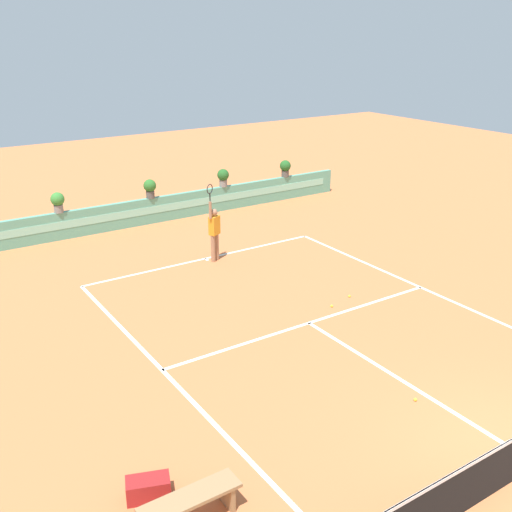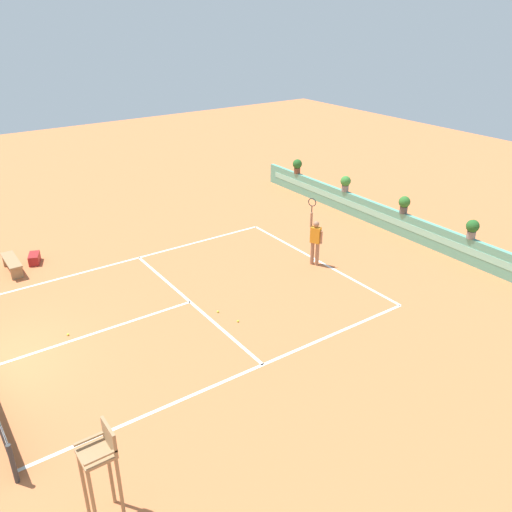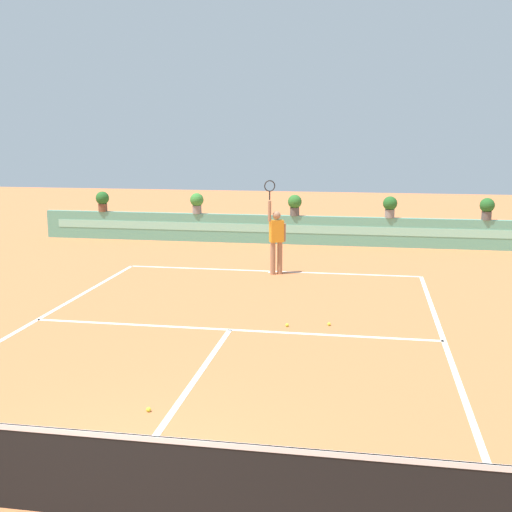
# 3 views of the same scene
# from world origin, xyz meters

# --- Properties ---
(ground_plane) EXTENTS (60.00, 60.00, 0.00)m
(ground_plane) POSITION_xyz_m (0.00, 6.00, 0.00)
(ground_plane) COLOR #C66B3D
(court_lines) EXTENTS (8.32, 11.94, 0.01)m
(court_lines) POSITION_xyz_m (0.00, 6.72, 0.00)
(court_lines) COLOR white
(court_lines) RESTS_ON ground
(net) EXTENTS (8.92, 0.10, 1.00)m
(net) POSITION_xyz_m (0.00, 0.00, 0.51)
(net) COLOR #333333
(net) RESTS_ON ground
(back_wall_barrier) EXTENTS (18.00, 0.21, 1.00)m
(back_wall_barrier) POSITION_xyz_m (0.00, 16.39, 0.50)
(back_wall_barrier) COLOR #599E84
(back_wall_barrier) RESTS_ON ground
(tennis_player) EXTENTS (0.57, 0.36, 2.58)m
(tennis_player) POSITION_xyz_m (0.19, 11.57, 1.05)
(tennis_player) COLOR #9E7051
(tennis_player) RESTS_ON ground
(tennis_ball_near_baseline) EXTENTS (0.07, 0.07, 0.07)m
(tennis_ball_near_baseline) POSITION_xyz_m (1.09, 6.80, 0.03)
(tennis_ball_near_baseline) COLOR #CCE033
(tennis_ball_near_baseline) RESTS_ON ground
(tennis_ball_mid_court) EXTENTS (0.07, 0.07, 0.07)m
(tennis_ball_mid_court) POSITION_xyz_m (-0.33, 2.50, 0.03)
(tennis_ball_mid_court) COLOR #CCE033
(tennis_ball_mid_court) RESTS_ON ground
(tennis_ball_by_sideline) EXTENTS (0.07, 0.07, 0.07)m
(tennis_ball_by_sideline) POSITION_xyz_m (1.92, 7.02, 0.03)
(tennis_ball_by_sideline) COLOR #CCE033
(tennis_ball_by_sideline) RESTS_ON ground
(potted_plant_left) EXTENTS (0.48, 0.48, 0.72)m
(potted_plant_left) POSITION_xyz_m (-3.32, 16.39, 1.41)
(potted_plant_left) COLOR gray
(potted_plant_left) RESTS_ON back_wall_barrier
(potted_plant_right) EXTENTS (0.48, 0.48, 0.72)m
(potted_plant_right) POSITION_xyz_m (3.37, 16.39, 1.41)
(potted_plant_right) COLOR gray
(potted_plant_right) RESTS_ON back_wall_barrier
(potted_plant_far_right) EXTENTS (0.48, 0.48, 0.72)m
(potted_plant_far_right) POSITION_xyz_m (6.49, 16.39, 1.41)
(potted_plant_far_right) COLOR #514C47
(potted_plant_far_right) RESTS_ON back_wall_barrier
(potted_plant_far_left) EXTENTS (0.48, 0.48, 0.72)m
(potted_plant_far_left) POSITION_xyz_m (-6.85, 16.39, 1.41)
(potted_plant_far_left) COLOR brown
(potted_plant_far_left) RESTS_ON back_wall_barrier
(potted_plant_centre) EXTENTS (0.48, 0.48, 0.72)m
(potted_plant_centre) POSITION_xyz_m (0.15, 16.39, 1.41)
(potted_plant_centre) COLOR #514C47
(potted_plant_centre) RESTS_ON back_wall_barrier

